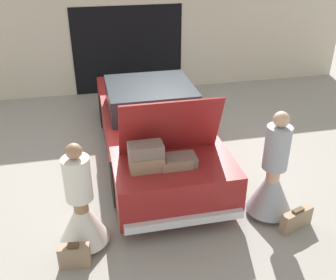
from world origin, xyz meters
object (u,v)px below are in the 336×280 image
Objects in this scene: car at (153,126)px; suitcase_beside_right_person at (296,219)px; suitcase_beside_left_person at (75,256)px; person_right at (272,180)px; person_left at (82,211)px.

car is 8.71× the size of suitcase_beside_right_person.
car reaches higher than suitcase_beside_left_person.
person_right is at bearing -57.32° from car.
suitcase_beside_right_person is (0.24, -0.40, -0.44)m from person_right.
person_right reaches higher than suitcase_beside_left_person.
person_right is 2.95m from suitcase_beside_left_person.
person_left is at bearing -121.88° from car.
suitcase_beside_left_person is at bearing 107.96° from person_right.
car is 3.03m from suitcase_beside_left_person.
suitcase_beside_right_person is (1.62, -2.54, -0.44)m from car.
suitcase_beside_left_person is 0.76× the size of suitcase_beside_right_person.
car reaches higher than person_left.
person_left is (-1.37, -2.20, -0.05)m from car.
person_right is at bearing 8.95° from suitcase_beside_left_person.
suitcase_beside_left_person is (-0.14, -0.40, -0.39)m from person_left.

